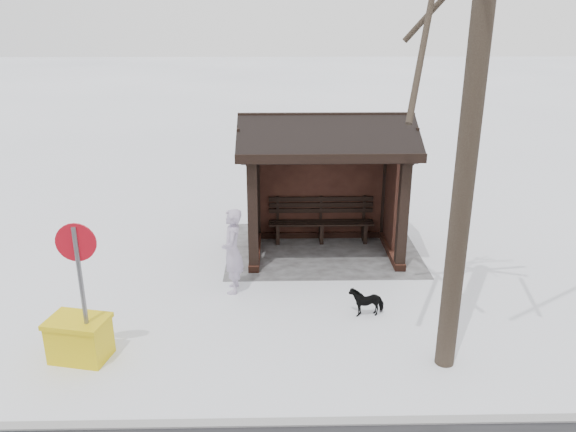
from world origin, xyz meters
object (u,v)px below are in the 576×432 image
object	(u,v)px
pedestrian	(232,251)
road_sign	(79,264)
bus_shelter	(325,155)
grit_bin	(80,338)
dog	(367,301)

from	to	relation	value
pedestrian	road_sign	bearing A→B (deg)	-42.62
bus_shelter	road_sign	bearing A→B (deg)	47.60
bus_shelter	pedestrian	size ratio (longest dim) A/B	2.20
road_sign	grit_bin	bearing A→B (deg)	-29.87
pedestrian	dog	world-z (taller)	pedestrian
bus_shelter	dog	xyz separation A→B (m)	(-0.54, 2.85, -1.91)
bus_shelter	dog	bearing A→B (deg)	100.72
grit_bin	bus_shelter	bearing A→B (deg)	-122.31
bus_shelter	road_sign	size ratio (longest dim) A/B	1.60
pedestrian	grit_bin	bearing A→B (deg)	-46.43
grit_bin	road_sign	distance (m)	1.30
pedestrian	road_sign	world-z (taller)	road_sign
bus_shelter	pedestrian	xyz separation A→B (m)	(1.85, 1.93, -1.35)
grit_bin	road_sign	world-z (taller)	road_sign
pedestrian	road_sign	distance (m)	3.14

